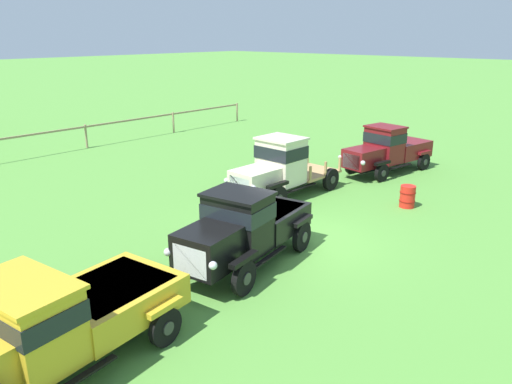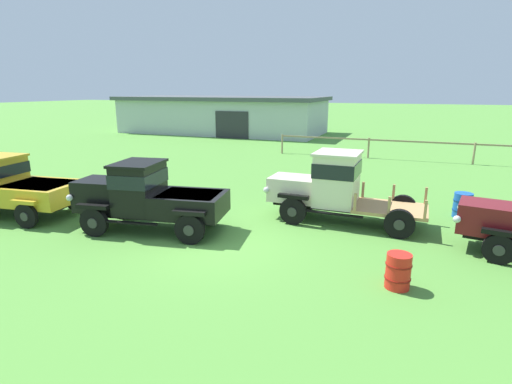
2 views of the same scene
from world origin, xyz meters
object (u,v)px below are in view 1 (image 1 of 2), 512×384
oil_drum_beside_row (301,159)px  oil_drum_near_fence (407,196)px  vintage_truck_foreground_near (41,327)px  vintage_truck_midrow_center (278,167)px  vintage_truck_second_in_line (243,227)px  vintage_truck_far_side (387,149)px

oil_drum_beside_row → oil_drum_near_fence: bearing=-106.4°
vintage_truck_foreground_near → vintage_truck_midrow_center: bearing=17.9°
vintage_truck_foreground_near → oil_drum_near_fence: bearing=-2.8°
vintage_truck_second_in_line → vintage_truck_far_side: (11.36, 1.74, -0.05)m
vintage_truck_second_in_line → oil_drum_near_fence: (7.52, -1.14, -0.72)m
oil_drum_beside_row → oil_drum_near_fence: (-1.83, -6.21, -0.03)m
vintage_truck_foreground_near → vintage_truck_midrow_center: 11.52m
vintage_truck_second_in_line → vintage_truck_midrow_center: vintage_truck_midrow_center is taller
vintage_truck_second_in_line → oil_drum_beside_row: 10.65m
vintage_truck_foreground_near → oil_drum_beside_row: vintage_truck_foreground_near is taller
oil_drum_beside_row → oil_drum_near_fence: 6.47m
vintage_truck_foreground_near → oil_drum_near_fence: size_ratio=7.24×
vintage_truck_second_in_line → oil_drum_near_fence: vintage_truck_second_in_line is taller
vintage_truck_second_in_line → vintage_truck_midrow_center: (5.15, 3.04, 0.10)m
oil_drum_beside_row → vintage_truck_far_side: bearing=-58.8°
vintage_truck_far_side → vintage_truck_midrow_center: bearing=168.2°
vintage_truck_midrow_center → oil_drum_beside_row: (4.20, 2.02, -0.79)m
vintage_truck_midrow_center → oil_drum_beside_row: vintage_truck_midrow_center is taller
vintage_truck_far_side → oil_drum_near_fence: 4.85m
vintage_truck_midrow_center → oil_drum_near_fence: vintage_truck_midrow_center is taller
vintage_truck_foreground_near → vintage_truck_second_in_line: size_ratio=1.18×
vintage_truck_second_in_line → oil_drum_near_fence: size_ratio=6.16×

